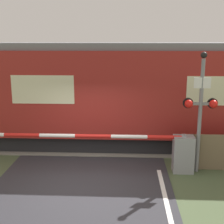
# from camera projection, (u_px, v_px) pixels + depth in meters

# --- Properties ---
(ground_plane) EXTENTS (80.00, 80.00, 0.00)m
(ground_plane) POSITION_uv_depth(u_px,v_px,m) (83.00, 184.00, 8.53)
(ground_plane) COLOR #475638
(track_bed) EXTENTS (36.00, 3.20, 0.13)m
(track_bed) POSITION_uv_depth(u_px,v_px,m) (96.00, 141.00, 12.07)
(track_bed) COLOR gray
(track_bed) RESTS_ON ground_plane
(train) EXTENTS (20.58, 3.11, 3.75)m
(train) POSITION_uv_depth(u_px,v_px,m) (54.00, 92.00, 11.71)
(train) COLOR black
(train) RESTS_ON ground_plane
(crossing_barrier) EXTENTS (6.82, 0.44, 1.17)m
(crossing_barrier) POSITION_uv_depth(u_px,v_px,m) (160.00, 150.00, 9.23)
(crossing_barrier) COLOR gray
(crossing_barrier) RESTS_ON ground_plane
(signal_post) EXTENTS (1.00, 0.26, 3.53)m
(signal_post) POSITION_uv_depth(u_px,v_px,m) (201.00, 106.00, 8.93)
(signal_post) COLOR gray
(signal_post) RESTS_ON ground_plane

